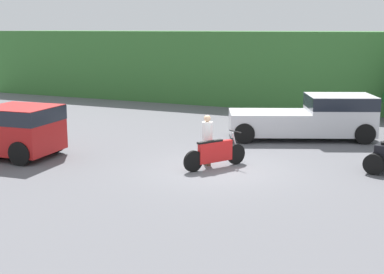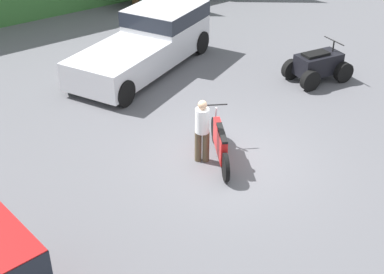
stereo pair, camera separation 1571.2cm
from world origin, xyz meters
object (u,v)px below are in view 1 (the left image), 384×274
(pickup_truck_red, at_px, (1,129))
(rider_person, at_px, (207,138))
(dirt_bike, at_px, (215,154))
(pickup_truck_second, at_px, (315,116))

(pickup_truck_red, relative_size, rider_person, 3.12)
(pickup_truck_red, height_order, dirt_bike, pickup_truck_red)
(pickup_truck_red, distance_m, pickup_truck_second, 12.14)
(pickup_truck_second, height_order, dirt_bike, pickup_truck_second)
(pickup_truck_second, height_order, rider_person, pickup_truck_second)
(pickup_truck_second, xyz_separation_m, dirt_bike, (-1.92, -6.01, -0.48))
(dirt_bike, relative_size, rider_person, 1.27)
(pickup_truck_red, bearing_deg, dirt_bike, 6.39)
(rider_person, bearing_deg, pickup_truck_second, 20.88)
(pickup_truck_second, relative_size, dirt_bike, 2.87)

